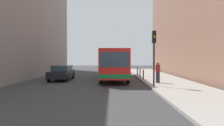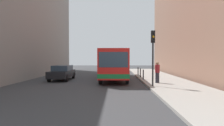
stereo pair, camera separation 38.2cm
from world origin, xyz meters
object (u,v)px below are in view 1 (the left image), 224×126
Objects in this scene: bollard_mid at (140,73)px; bollard_far at (137,71)px; bus at (114,63)px; pedestrian_near_signal at (158,72)px; traffic_light at (154,48)px; car_beside_bus at (62,72)px; bollard_near at (143,74)px.

bollard_mid and bollard_far have the same top height.
pedestrian_near_signal is (3.60, -4.30, -0.70)m from bus.
bollard_far is at bearing 90.64° from traffic_light.
pedestrian_near_signal is (0.72, 1.84, -1.98)m from traffic_light.
bollard_near is at bearing 175.00° from car_beside_bus.
car_beside_bus is 8.09m from bollard_near.
traffic_light reaches higher than pedestrian_near_signal.
pedestrian_near_signal is (0.82, -7.09, 0.40)m from bollard_far.
car_beside_bus is 4.64× the size of bollard_near.
bollard_near and bollard_mid have the same top height.
bollard_near and bollard_far have the same top height.
traffic_light reaches higher than bollard_near.
bollard_mid is at bearing -168.69° from bus.
bus reaches higher than bollard_mid.
bollard_mid is (8.06, 1.54, -0.16)m from car_beside_bus.
bollard_near is at bearing -81.85° from pedestrian_near_signal.
traffic_light is at bearing 115.69° from bus.
bollard_far is at bearing -92.98° from pedestrian_near_signal.
bus reaches higher than bollard_near.
bollard_mid is (0.00, 2.27, 0.00)m from bollard_near.
pedestrian_near_signal reaches higher than bollard_near.
bus reaches higher than car_beside_bus.
pedestrian_near_signal is at bearing -72.29° from bollard_near.
bollard_mid is at bearing -169.03° from car_beside_bus.
bus is at bearing 148.10° from bollard_near.
bollard_near is (2.79, -1.73, -1.10)m from bus.
traffic_light is at bearing 147.99° from car_beside_bus.
bollard_far is (-0.10, 8.93, -2.38)m from traffic_light.
bollard_far is at bearing -134.38° from bus.
traffic_light is 9.25m from bollard_far.
bus is 2.51× the size of car_beside_bus.
bollard_far is 0.54× the size of pedestrian_near_signal.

